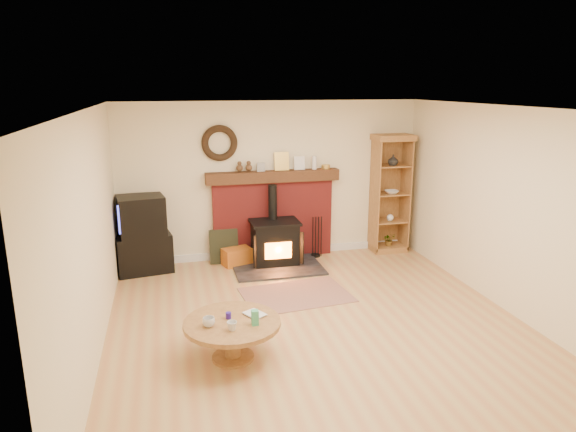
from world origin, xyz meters
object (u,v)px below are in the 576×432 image
object	(u,v)px
tv_unit	(143,236)
coffee_table	(232,328)
wood_stove	(275,244)
curio_cabinet	(389,194)

from	to	relation	value
tv_unit	coffee_table	size ratio (longest dim) A/B	1.17
wood_stove	tv_unit	xyz separation A→B (m)	(-2.06, 0.19, 0.22)
tv_unit	curio_cabinet	bearing A→B (deg)	1.21
curio_cabinet	coffee_table	size ratio (longest dim) A/B	1.97
wood_stove	curio_cabinet	distance (m)	2.21
curio_cabinet	wood_stove	bearing A→B (deg)	-172.28
tv_unit	coffee_table	bearing A→B (deg)	-71.57
wood_stove	curio_cabinet	bearing A→B (deg)	7.72
coffee_table	curio_cabinet	bearing A→B (deg)	44.27
wood_stove	curio_cabinet	size ratio (longest dim) A/B	0.69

